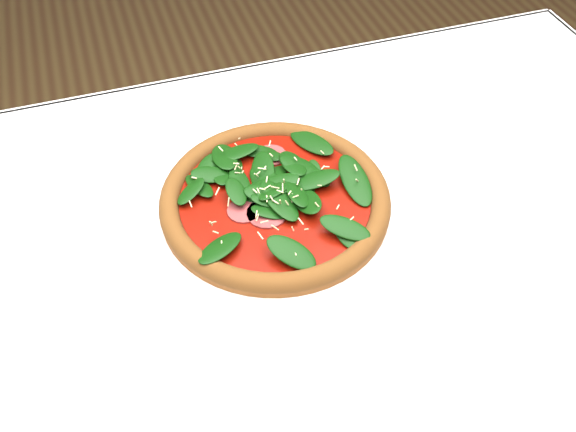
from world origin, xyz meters
name	(u,v)px	position (x,y,z in m)	size (l,w,h in m)	color
dining_table	(285,329)	(0.00, 0.00, 0.65)	(1.21, 0.81, 0.75)	white
plate	(275,208)	(0.02, 0.10, 0.76)	(0.31, 0.31, 0.01)	white
pizza	(275,197)	(0.02, 0.10, 0.77)	(0.30, 0.30, 0.03)	#9F6226
saucer_far	(501,106)	(0.38, 0.19, 0.76)	(0.13, 0.13, 0.01)	white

